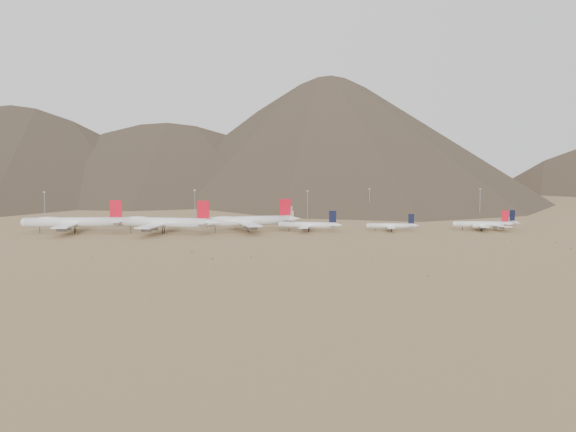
{
  "coord_description": "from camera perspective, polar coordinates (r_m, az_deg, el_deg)",
  "views": [
    {
      "loc": [
        -17.57,
        -418.25,
        52.36
      ],
      "look_at": [
        21.59,
        30.0,
        11.82
      ],
      "focal_mm": 40.0,
      "sensor_mm": 36.0,
      "label": 1
    }
  ],
  "objects": [
    {
      "name": "mast_west",
      "position": [
        555.0,
        -8.28,
        1.15
      ],
      "size": [
        2.0,
        0.6,
        25.7
      ],
      "color": "gray",
      "rests_on": "ground"
    },
    {
      "name": "desert_scrub",
      "position": [
        337.51,
        0.29,
        -3.72
      ],
      "size": [
        427.16,
        172.87,
        0.86
      ],
      "color": "brown",
      "rests_on": "ground"
    },
    {
      "name": "control_tower",
      "position": [
        542.39,
        0.06,
        0.17
      ],
      "size": [
        8.0,
        8.0,
        12.0
      ],
      "color": "tan",
      "rests_on": "ground"
    },
    {
      "name": "narrowbody_d",
      "position": [
        489.94,
        17.97,
        -0.69
      ],
      "size": [
        41.95,
        31.29,
        14.41
      ],
      "rotation": [
        0.0,
        0.0,
        0.33
      ],
      "color": "white",
      "rests_on": "ground"
    },
    {
      "name": "widebody_east",
      "position": [
        458.7,
        -3.72,
        -0.43
      ],
      "size": [
        75.73,
        59.63,
        22.9
      ],
      "rotation": [
        0.0,
        0.0,
        0.24
      ],
      "color": "white",
      "rests_on": "ground"
    },
    {
      "name": "narrowbody_c",
      "position": [
        485.93,
        16.9,
        -0.69
      ],
      "size": [
        44.54,
        32.36,
        14.76
      ],
      "rotation": [
        0.0,
        0.0,
        -0.14
      ],
      "color": "white",
      "rests_on": "ground"
    },
    {
      "name": "narrowbody_b",
      "position": [
        466.76,
        9.22,
        -0.85
      ],
      "size": [
        38.09,
        27.69,
        12.62
      ],
      "rotation": [
        0.0,
        0.0,
        -0.14
      ],
      "color": "white",
      "rests_on": "ground"
    },
    {
      "name": "ground",
      "position": [
        421.88,
        -2.57,
        -1.99
      ],
      "size": [
        3000.0,
        3000.0,
        0.0
      ],
      "primitive_type": "plane",
      "color": "#A28154",
      "rests_on": "ground"
    },
    {
      "name": "mast_east",
      "position": [
        576.82,
        7.25,
        1.31
      ],
      "size": [
        2.0,
        0.6,
        25.7
      ],
      "color": "gray",
      "rests_on": "ground"
    },
    {
      "name": "mast_far_west",
      "position": [
        552.03,
        -20.82,
        0.85
      ],
      "size": [
        2.0,
        0.6,
        25.7
      ],
      "color": "gray",
      "rests_on": "ground"
    },
    {
      "name": "widebody_centre",
      "position": [
        453.41,
        -11.14,
        -0.55
      ],
      "size": [
        76.97,
        60.92,
        23.48
      ],
      "rotation": [
        0.0,
        0.0,
        -0.28
      ],
      "color": "white",
      "rests_on": "ground"
    },
    {
      "name": "mast_far_east",
      "position": [
        594.37,
        16.7,
        1.25
      ],
      "size": [
        2.0,
        0.6,
        25.7
      ],
      "color": "gray",
      "rests_on": "ground"
    },
    {
      "name": "narrowbody_a",
      "position": [
        457.39,
        1.91,
        -0.8
      ],
      "size": [
        45.65,
        33.74,
        15.42
      ],
      "rotation": [
        0.0,
        0.0,
        -0.26
      ],
      "color": "white",
      "rests_on": "ground"
    },
    {
      "name": "widebody_west",
      "position": [
        472.46,
        -18.55,
        -0.51
      ],
      "size": [
        77.98,
        59.7,
        23.15
      ],
      "rotation": [
        0.0,
        0.0,
        -0.02
      ],
      "color": "white",
      "rests_on": "ground"
    },
    {
      "name": "mountain_ridge",
      "position": [
        1321.98,
        -4.27,
        9.37
      ],
      "size": [
        4400.0,
        1000.0,
        300.0
      ],
      "color": "#4D3E2E",
      "rests_on": "ground"
    },
    {
      "name": "mast_centre",
      "position": [
        536.69,
        1.74,
        1.07
      ],
      "size": [
        2.0,
        0.6,
        25.7
      ],
      "color": "gray",
      "rests_on": "ground"
    }
  ]
}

